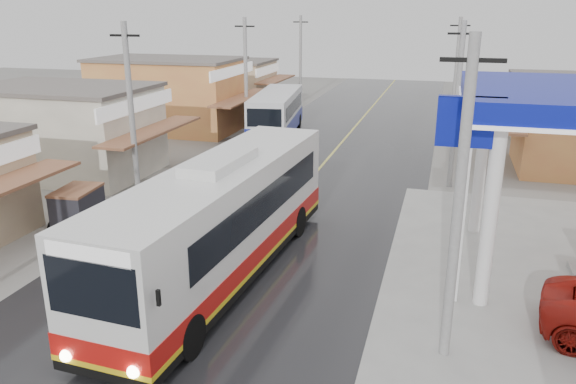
# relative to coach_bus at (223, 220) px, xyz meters

# --- Properties ---
(ground) EXTENTS (120.00, 120.00, 0.00)m
(ground) POSITION_rel_coach_bus_xyz_m (0.13, -2.73, -1.96)
(ground) COLOR slate
(ground) RESTS_ON ground
(road) EXTENTS (12.00, 90.00, 0.02)m
(road) POSITION_rel_coach_bus_xyz_m (0.13, 12.27, -1.95)
(road) COLOR black
(road) RESTS_ON ground
(centre_line) EXTENTS (0.15, 90.00, 0.01)m
(centre_line) POSITION_rel_coach_bus_xyz_m (0.13, 12.27, -1.94)
(centre_line) COLOR #D8CC4C
(centre_line) RESTS_ON road
(shopfronts_left) EXTENTS (11.00, 44.00, 5.20)m
(shopfronts_left) POSITION_rel_coach_bus_xyz_m (-12.87, 15.27, -1.96)
(shopfronts_left) COLOR tan
(shopfronts_left) RESTS_ON ground
(utility_poles_left) EXTENTS (1.60, 50.00, 8.00)m
(utility_poles_left) POSITION_rel_coach_bus_xyz_m (-6.87, 13.27, -1.96)
(utility_poles_left) COLOR gray
(utility_poles_left) RESTS_ON ground
(utility_poles_right) EXTENTS (1.60, 36.00, 8.00)m
(utility_poles_right) POSITION_rel_coach_bus_xyz_m (7.13, 12.27, -1.96)
(utility_poles_right) COLOR gray
(utility_poles_right) RESTS_ON ground
(coach_bus) EXTENTS (3.69, 13.18, 4.07)m
(coach_bus) POSITION_rel_coach_bus_xyz_m (0.00, 0.00, 0.00)
(coach_bus) COLOR silver
(coach_bus) RESTS_ON road
(second_bus) EXTENTS (3.69, 9.49, 3.07)m
(second_bus) POSITION_rel_coach_bus_xyz_m (-4.59, 21.00, -0.31)
(second_bus) COLOR silver
(second_bus) RESTS_ON road
(cyclist) EXTENTS (1.28, 2.07, 2.11)m
(cyclist) POSITION_rel_coach_bus_xyz_m (-3.74, 8.05, -1.27)
(cyclist) COLOR black
(cyclist) RESTS_ON ground
(tricycle_near) EXTENTS (1.69, 2.26, 1.73)m
(tricycle_near) POSITION_rel_coach_bus_xyz_m (-7.16, 2.18, -0.98)
(tricycle_near) COLOR #26262D
(tricycle_near) RESTS_ON ground
(tyre_stack) EXTENTS (0.84, 0.84, 0.43)m
(tyre_stack) POSITION_rel_coach_bus_xyz_m (-6.78, 4.65, -1.75)
(tyre_stack) COLOR black
(tyre_stack) RESTS_ON ground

